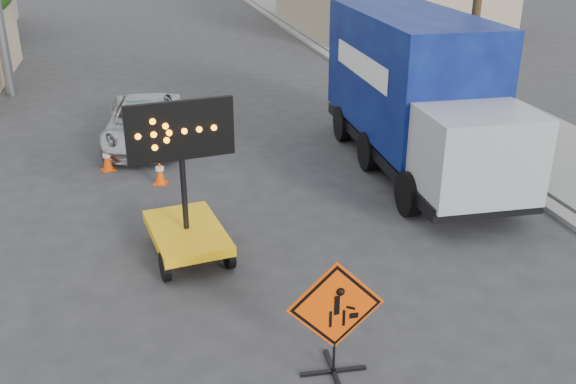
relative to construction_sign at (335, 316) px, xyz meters
name	(u,v)px	position (x,y,z in m)	size (l,w,h in m)	color
ground	(295,371)	(-0.55, 0.15, -1.00)	(100.00, 100.00, 0.00)	#2D2D30
curb_right	(381,92)	(6.65, 15.15, -0.94)	(0.40, 60.00, 0.12)	gray
sidewalk_right	(437,88)	(8.95, 15.15, -0.92)	(4.00, 60.00, 0.15)	gray
construction_sign	(335,316)	(0.00, 0.00, 0.00)	(1.43, 1.01, 1.89)	black
arrow_board	(186,223)	(-1.76, 4.14, -0.29)	(2.02, 2.42, 3.20)	#FDB60E
pickup_truck	(145,122)	(-2.30, 11.32, -0.33)	(2.20, 4.78, 1.33)	silver
box_truck	(415,101)	(4.56, 7.68, 0.82)	(2.93, 8.49, 3.99)	black
cone_a	(179,248)	(-1.95, 3.86, -0.68)	(0.35, 0.35, 0.64)	#FE4A05
cone_b	(184,232)	(-1.79, 4.56, -0.68)	(0.42, 0.42, 0.63)	#FE4A05
cone_c	(160,172)	(-2.08, 8.04, -0.67)	(0.41, 0.41, 0.64)	#FE4A05
cone_d	(107,159)	(-3.39, 9.32, -0.67)	(0.42, 0.42, 0.65)	#FE4A05
cone_e	(119,139)	(-3.09, 10.95, -0.67)	(0.36, 0.36, 0.66)	#FE4A05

